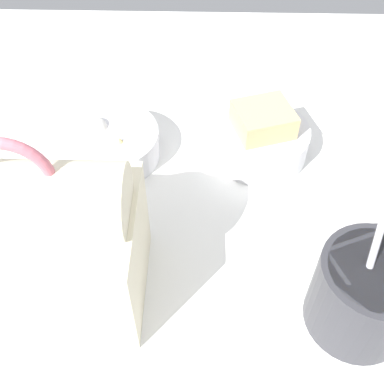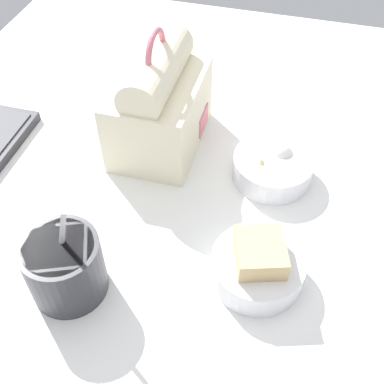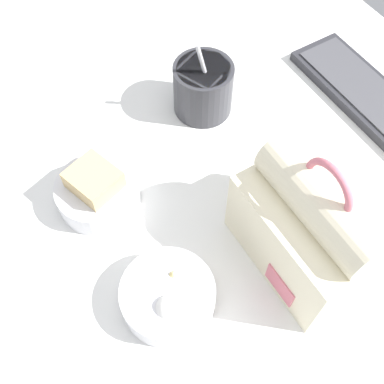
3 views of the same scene
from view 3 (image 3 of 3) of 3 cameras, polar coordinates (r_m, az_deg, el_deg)
desk_surface at (r=80.14cm, az=1.72°, el=0.06°), size 140.00×110.00×2.00cm
keyboard at (r=95.65cm, az=20.47°, el=10.20°), size 34.07×11.01×2.10cm
lunch_bag at (r=68.16cm, az=13.90°, el=-3.96°), size 20.33×14.17×22.26cm
soup_cup at (r=86.35cm, az=1.32°, el=12.27°), size 10.53×10.53×16.07cm
bento_bowl_sandwich at (r=77.04cm, az=-11.16°, el=0.13°), size 13.08×13.08×7.72cm
bento_bowl_snacks at (r=68.74cm, az=-2.85°, el=-12.19°), size 13.37×13.37×5.77cm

